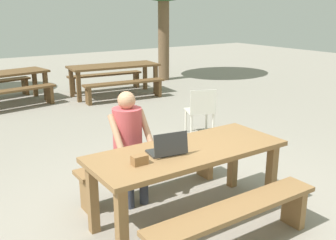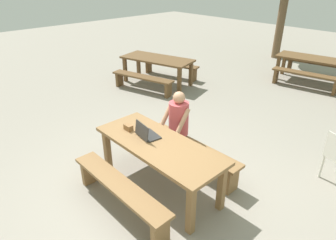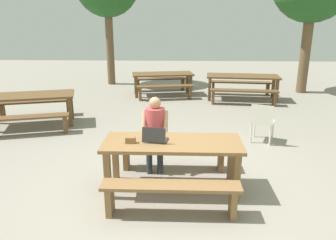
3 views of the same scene
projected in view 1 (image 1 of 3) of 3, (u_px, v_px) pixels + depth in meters
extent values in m
plane|color=gray|center=(187.00, 218.00, 4.08)|extent=(30.00, 30.00, 0.00)
cube|color=olive|center=(188.00, 151.00, 3.88)|extent=(2.02, 0.80, 0.05)
cube|color=olive|center=(122.00, 226.00, 3.25)|extent=(0.09, 0.09, 0.72)
cube|color=olive|center=(271.00, 176.00, 4.23)|extent=(0.09, 0.09, 0.72)
cube|color=olive|center=(93.00, 198.00, 3.74)|extent=(0.09, 0.09, 0.72)
cube|color=olive|center=(233.00, 159.00, 4.71)|extent=(0.09, 0.09, 0.72)
cube|color=olive|center=(236.00, 209.00, 3.40)|extent=(1.81, 0.30, 0.05)
cube|color=olive|center=(294.00, 207.00, 3.90)|extent=(0.08, 0.24, 0.41)
cube|color=olive|center=(152.00, 159.00, 4.53)|extent=(1.81, 0.30, 0.05)
cube|color=olive|center=(88.00, 194.00, 4.16)|extent=(0.08, 0.24, 0.41)
cube|color=olive|center=(205.00, 162.00, 5.02)|extent=(0.08, 0.24, 0.41)
cube|color=#2D2D2D|center=(166.00, 152.00, 3.76)|extent=(0.37, 0.27, 0.02)
cube|color=#2D2D2D|center=(171.00, 144.00, 3.62)|extent=(0.35, 0.10, 0.22)
cube|color=black|center=(171.00, 144.00, 3.63)|extent=(0.32, 0.08, 0.20)
cube|color=olive|center=(140.00, 160.00, 3.47)|extent=(0.14, 0.08, 0.09)
cylinder|color=#333847|center=(130.00, 189.00, 4.23)|extent=(0.10, 0.10, 0.45)
cylinder|color=#333847|center=(144.00, 185.00, 4.32)|extent=(0.10, 0.10, 0.45)
cube|color=#333847|center=(132.00, 162.00, 4.27)|extent=(0.28, 0.28, 0.12)
cylinder|color=#C64C51|center=(127.00, 132.00, 4.26)|extent=(0.32, 0.32, 0.55)
cylinder|color=tan|center=(117.00, 135.00, 4.07)|extent=(0.07, 0.32, 0.41)
cylinder|color=tan|center=(146.00, 129.00, 4.26)|extent=(0.07, 0.32, 0.41)
sphere|color=tan|center=(126.00, 100.00, 4.16)|extent=(0.19, 0.19, 0.19)
cube|color=silver|center=(199.00, 111.00, 6.62)|extent=(0.57, 0.57, 0.02)
cube|color=silver|center=(203.00, 102.00, 6.37)|extent=(0.42, 0.18, 0.39)
cylinder|color=silver|center=(206.00, 119.00, 6.90)|extent=(0.04, 0.04, 0.42)
cylinder|color=silver|center=(186.00, 121.00, 6.82)|extent=(0.04, 0.04, 0.42)
cylinder|color=silver|center=(213.00, 126.00, 6.54)|extent=(0.04, 0.04, 0.42)
cylinder|color=silver|center=(191.00, 127.00, 6.47)|extent=(0.04, 0.04, 0.42)
cube|color=brown|center=(114.00, 66.00, 9.56)|extent=(2.25, 1.02, 0.05)
cube|color=brown|center=(79.00, 87.00, 8.95)|extent=(0.10, 0.10, 0.71)
cube|color=brown|center=(156.00, 80.00, 9.86)|extent=(0.10, 0.10, 0.71)
cube|color=brown|center=(71.00, 83.00, 9.47)|extent=(0.10, 0.10, 0.71)
cube|color=brown|center=(145.00, 76.00, 10.39)|extent=(0.10, 0.10, 0.71)
cube|color=brown|center=(124.00, 83.00, 9.09)|extent=(1.99, 0.48, 0.05)
cube|color=brown|center=(88.00, 96.00, 8.75)|extent=(0.10, 0.25, 0.40)
cube|color=brown|center=(158.00, 88.00, 9.56)|extent=(0.10, 0.25, 0.40)
cube|color=brown|center=(105.00, 74.00, 10.20)|extent=(1.99, 0.48, 0.05)
cube|color=brown|center=(72.00, 86.00, 9.86)|extent=(0.10, 0.25, 0.40)
cube|color=brown|center=(136.00, 80.00, 10.67)|extent=(0.10, 0.25, 0.40)
cube|color=brown|center=(2.00, 74.00, 8.68)|extent=(2.06, 1.09, 0.05)
cube|color=brown|center=(46.00, 86.00, 9.16)|extent=(0.10, 0.10, 0.67)
cube|color=brown|center=(35.00, 83.00, 9.56)|extent=(0.10, 0.10, 0.67)
cube|color=brown|center=(15.00, 90.00, 8.30)|extent=(1.79, 0.59, 0.05)
cube|color=brown|center=(50.00, 95.00, 8.88)|extent=(0.12, 0.25, 0.40)
cube|color=brown|center=(25.00, 87.00, 9.79)|extent=(0.12, 0.25, 0.40)
cylinder|color=brown|center=(164.00, 33.00, 11.46)|extent=(0.33, 0.33, 2.79)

